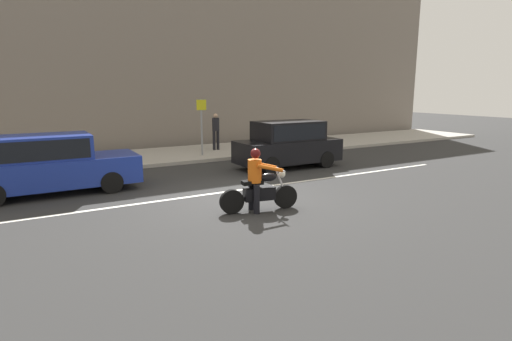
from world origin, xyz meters
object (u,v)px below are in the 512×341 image
Objects in this scene: pedestrian_bystander at (216,129)px; parked_hatchback_black at (288,144)px; parked_sedan_cobalt_blue at (48,164)px; street_sign_post at (202,121)px; motorcycle_with_rider_orange_stripe at (259,186)px.

parked_hatchback_black is at bearing -80.50° from pedestrian_bystander.
pedestrian_bystander is at bearing 99.50° from parked_hatchback_black.
parked_sedan_cobalt_blue is 2.78× the size of pedestrian_bystander.
parked_hatchback_black is 0.85× the size of parked_sedan_cobalt_blue.
pedestrian_bystander is at bearing 45.09° from street_sign_post.
parked_sedan_cobalt_blue is at bearing -147.51° from pedestrian_bystander.
pedestrian_bystander is (3.13, 9.31, 0.50)m from motorcycle_with_rider_orange_stripe.
pedestrian_bystander is at bearing 32.49° from parked_sedan_cobalt_blue.
street_sign_post is at bearing 76.80° from motorcycle_with_rider_orange_stripe.
street_sign_post is at bearing 29.45° from parked_sedan_cobalt_blue.
pedestrian_bystander reaches higher than parked_sedan_cobalt_blue.
pedestrian_bystander is (7.51, 4.78, 0.26)m from parked_sedan_cobalt_blue.
street_sign_post is 1.81m from pedestrian_bystander.
parked_hatchback_black is 8.32m from parked_sedan_cobalt_blue.
street_sign_post reaches higher than parked_hatchback_black.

